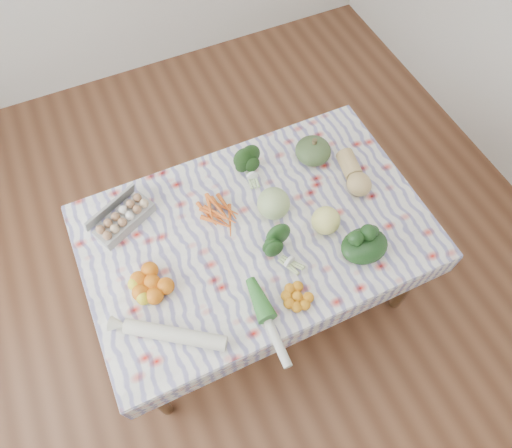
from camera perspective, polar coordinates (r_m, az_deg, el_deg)
name	(u,v)px	position (r m, az deg, el deg)	size (l,w,h in m)	color
ground	(256,289)	(2.90, 0.00, -8.16)	(4.50, 4.50, 0.00)	#58321E
dining_table	(256,238)	(2.28, 0.00, -1.78)	(1.60, 1.00, 0.75)	brown
tablecloth	(256,231)	(2.21, 0.00, -0.83)	(1.66, 1.06, 0.01)	white
egg_carton	(124,219)	(2.28, -16.14, 0.55)	(0.30, 0.12, 0.08)	#9E9E99
carrot_bunch	(220,216)	(2.23, -4.54, 0.96)	(0.21, 0.19, 0.04)	orange
kale_bunch	(250,165)	(2.34, -0.77, 7.38)	(0.16, 0.14, 0.14)	#1B3B14
kabocha_squash	(313,151)	(2.42, 7.14, 9.07)	(0.19, 0.19, 0.12)	#41592F
cabbage	(274,203)	(2.19, 2.21, 2.58)	(0.16, 0.16, 0.16)	#A3BE76
butternut_squash	(354,172)	(2.37, 12.16, 6.35)	(0.12, 0.26, 0.12)	tan
orange_cluster	(152,283)	(2.09, -12.87, -7.16)	(0.25, 0.25, 0.08)	orange
broccoli	(281,253)	(2.09, 3.18, -3.62)	(0.15, 0.15, 0.11)	#1C4318
mandarin_cluster	(297,296)	(2.04, 5.19, -8.99)	(0.17, 0.17, 0.05)	orange
grapefruit	(326,220)	(2.18, 8.72, 0.44)	(0.14, 0.14, 0.14)	#F2EE77
spinach_bag	(364,246)	(2.17, 13.39, -2.66)	(0.23, 0.18, 0.10)	black
daikon	(175,335)	(2.00, -10.07, -13.48)	(0.07, 0.07, 0.46)	silver
leek	(269,323)	(2.00, 1.62, -12.29)	(0.04, 0.04, 0.40)	silver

